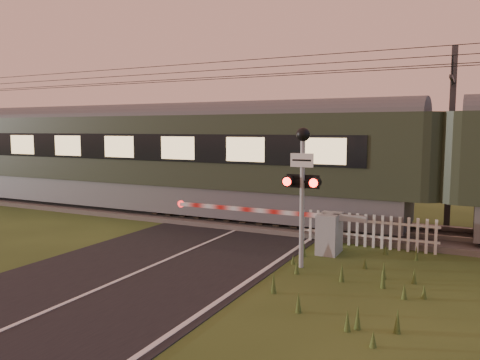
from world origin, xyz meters
The scene contains 9 objects.
ground centered at (0.00, 0.00, 0.00)m, with size 160.00×160.00×0.00m, color #2D4018.
road centered at (0.02, -0.23, 0.01)m, with size 6.00×140.00×0.03m.
track_bed centered at (0.00, 6.50, 0.07)m, with size 140.00×3.40×0.39m.
overhead_wires centered at (0.00, 6.50, 5.72)m, with size 120.00×0.62×0.62m.
train centered at (6.51, 6.50, 2.41)m, with size 45.72×3.15×4.27m.
boom_gate centered at (3.51, 3.42, 0.64)m, with size 6.22×0.89×1.19m.
crossing_signal centered at (3.48, 1.74, 2.47)m, with size 0.91×0.36×3.59m.
picket_fence centered at (4.53, 4.60, 0.51)m, with size 4.18×0.08×1.01m.
catenary_mast centered at (6.61, 8.72, 3.37)m, with size 0.20×2.45×6.46m.
Camera 1 is at (7.28, -9.49, 3.56)m, focal length 35.00 mm.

